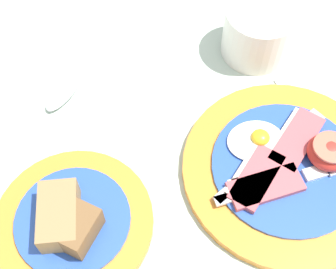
{
  "coord_description": "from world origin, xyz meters",
  "views": [
    {
      "loc": [
        -0.11,
        -0.22,
        0.52
      ],
      "look_at": [
        -0.04,
        0.08,
        0.02
      ],
      "focal_mm": 50.0,
      "sensor_mm": 36.0,
      "label": 1
    }
  ],
  "objects_px": {
    "breakfast_plate": "(287,166)",
    "sugar_cup": "(258,31)",
    "teaspoon_by_saucer": "(52,107)",
    "bread_plate": "(71,223)"
  },
  "relations": [
    {
      "from": "breakfast_plate",
      "to": "sugar_cup",
      "type": "relative_size",
      "value": 2.62
    },
    {
      "from": "teaspoon_by_saucer",
      "to": "bread_plate",
      "type": "bearing_deg",
      "value": -135.13
    },
    {
      "from": "bread_plate",
      "to": "teaspoon_by_saucer",
      "type": "xyz_separation_m",
      "value": [
        -0.01,
        0.17,
        -0.01
      ]
    },
    {
      "from": "breakfast_plate",
      "to": "sugar_cup",
      "type": "xyz_separation_m",
      "value": [
        0.03,
        0.2,
        0.03
      ]
    },
    {
      "from": "bread_plate",
      "to": "sugar_cup",
      "type": "xyz_separation_m",
      "value": [
        0.29,
        0.21,
        0.02
      ]
    },
    {
      "from": "breakfast_plate",
      "to": "teaspoon_by_saucer",
      "type": "relative_size",
      "value": 1.64
    },
    {
      "from": "bread_plate",
      "to": "teaspoon_by_saucer",
      "type": "height_order",
      "value": "bread_plate"
    },
    {
      "from": "sugar_cup",
      "to": "bread_plate",
      "type": "bearing_deg",
      "value": -144.18
    },
    {
      "from": "teaspoon_by_saucer",
      "to": "breakfast_plate",
      "type": "bearing_deg",
      "value": -77.78
    },
    {
      "from": "teaspoon_by_saucer",
      "to": "sugar_cup",
      "type": "bearing_deg",
      "value": -40.19
    }
  ]
}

